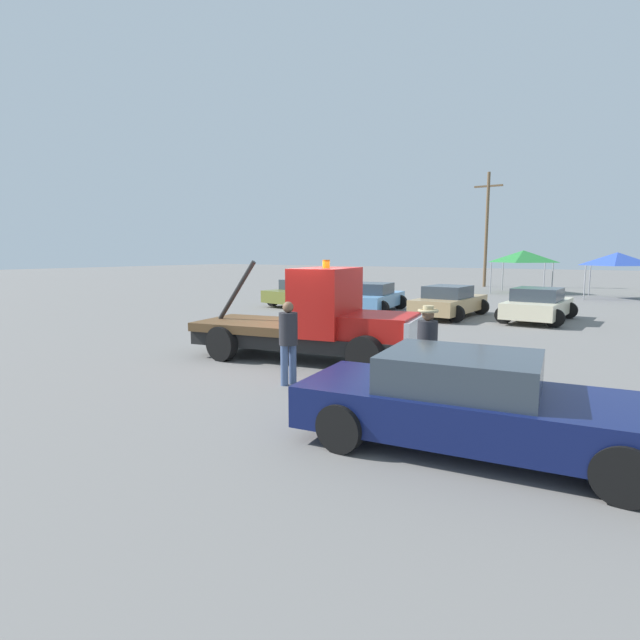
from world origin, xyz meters
name	(u,v)px	position (x,y,z in m)	size (l,w,h in m)	color
ground_plane	(304,359)	(0.00, 0.00, 0.00)	(160.00, 160.00, 0.00)	slate
tow_truck	(317,322)	(0.35, 0.07, 0.98)	(5.99, 2.97, 2.54)	black
foreground_car	(474,403)	(5.36, -3.55, 0.65)	(5.10, 2.50, 1.34)	#0F194C
person_near_truck	(427,344)	(3.89, -1.51, 1.03)	(0.39, 0.39, 1.74)	#475B84
person_at_hood	(288,337)	(1.17, -2.21, 1.00)	(0.38, 0.38, 1.73)	#475B84
parked_car_olive	(306,293)	(-7.57, 10.98, 0.65)	(3.01, 4.88, 1.34)	olive
parked_car_skyblue	(373,298)	(-3.27, 10.23, 0.65)	(2.83, 4.69, 1.34)	#669ED1
parked_car_tan	(449,302)	(0.28, 10.32, 0.65)	(2.49, 4.67, 1.34)	tan
parked_car_cream	(538,305)	(3.67, 10.98, 0.65)	(2.58, 4.50, 1.34)	beige
canopy_tent_green	(523,256)	(0.13, 25.53, 2.46)	(3.37, 3.37, 2.87)	#9E9EA3
canopy_tent_blue	(617,259)	(5.68, 23.90, 2.35)	(3.01, 3.01, 2.74)	#9E9EA3
utility_pole	(487,227)	(-3.71, 30.51, 4.75)	(2.20, 0.24, 8.97)	brown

